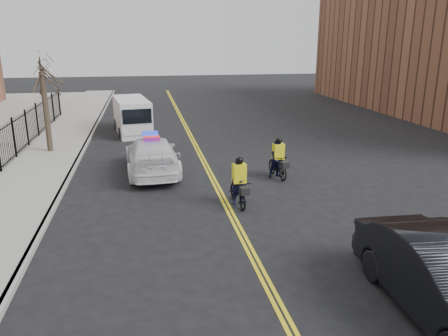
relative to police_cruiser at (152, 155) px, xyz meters
name	(u,v)px	position (x,y,z in m)	size (l,w,h in m)	color
ground	(232,217)	(2.49, -5.62, -0.79)	(120.00, 120.00, 0.00)	black
center_line_left	(200,156)	(2.41, 2.38, -0.78)	(0.10, 60.00, 0.01)	yellow
center_line_right	(203,156)	(2.57, 2.38, -0.78)	(0.10, 60.00, 0.01)	yellow
sidewalk	(45,162)	(-5.01, 2.38, -0.72)	(3.00, 60.00, 0.15)	gray
curb	(78,161)	(-3.51, 2.38, -0.72)	(0.20, 60.00, 0.15)	gray
iron_fence	(8,144)	(-6.51, 2.38, 0.21)	(0.12, 28.00, 2.00)	black
street_tree	(43,84)	(-5.11, 4.38, 2.74)	(3.20, 3.20, 4.80)	#35271F
police_cruiser	(152,155)	(0.00, 0.00, 0.00)	(2.45, 5.50, 1.73)	white
cargo_van	(132,116)	(-0.99, 8.90, 0.25)	(2.54, 5.29, 2.13)	white
cyclist_near	(239,188)	(2.95, -4.53, -0.18)	(0.76, 1.84, 1.77)	black
cyclist_far	(278,162)	(5.26, -1.70, -0.11)	(0.86, 1.77, 1.74)	black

